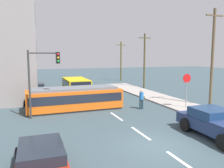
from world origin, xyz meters
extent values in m
plane|color=#36484F|center=(0.00, 10.00, 0.00)|extent=(120.00, 120.00, 0.00)
cube|color=#9D968F|center=(6.80, 6.00, 0.07)|extent=(3.20, 36.00, 0.14)
cube|color=silver|center=(0.00, -2.00, 0.01)|extent=(0.16, 2.40, 0.01)
cube|color=silver|center=(0.00, 2.00, 0.01)|extent=(0.16, 2.40, 0.01)
cube|color=silver|center=(0.00, 6.00, 0.01)|extent=(0.16, 2.40, 0.01)
cube|color=silver|center=(0.00, 15.25, 0.01)|extent=(0.16, 2.40, 0.01)
cube|color=silver|center=(0.00, 21.25, 0.01)|extent=(0.16, 2.40, 0.01)
cube|color=#2D3847|center=(-5.34, 20.17, 1.92)|extent=(0.06, 14.29, 1.92)
cube|color=#2D3847|center=(-5.34, 20.17, 5.12)|extent=(0.06, 14.29, 1.92)
cube|color=#2D3847|center=(-5.34, 20.17, 8.32)|extent=(0.06, 14.29, 1.92)
cube|color=#DC5C14|center=(-2.52, 9.25, 0.93)|extent=(7.87, 2.65, 1.56)
cube|color=#2D2D2D|center=(-2.52, 9.25, 0.07)|extent=(7.71, 2.53, 0.15)
cube|color=slate|center=(-2.52, 9.25, 1.81)|extent=(7.08, 2.26, 0.20)
cube|color=#1E232D|center=(-2.52, 9.25, 1.12)|extent=(7.55, 2.69, 0.69)
cube|color=gold|center=(-0.84, 17.33, 1.05)|extent=(2.54, 5.48, 1.50)
cube|color=black|center=(-0.82, 14.65, 1.27)|extent=(2.25, 0.14, 0.90)
cube|color=black|center=(-0.84, 17.33, 1.32)|extent=(2.57, 4.66, 0.60)
cylinder|color=black|center=(-0.82, 15.58, 0.45)|extent=(2.56, 0.92, 0.90)
cylinder|color=black|center=(-0.85, 19.08, 0.45)|extent=(2.56, 0.92, 0.90)
cylinder|color=#20383E|center=(2.76, 7.49, 0.42)|extent=(0.16, 0.16, 0.85)
cylinder|color=#20383E|center=(2.96, 7.49, 0.42)|extent=(0.16, 0.16, 0.85)
cylinder|color=#2970BE|center=(2.86, 7.49, 1.15)|extent=(0.36, 0.36, 0.60)
sphere|color=tan|center=(2.86, 7.49, 1.56)|extent=(0.22, 0.22, 0.22)
cube|color=#4C3611|center=(3.08, 7.54, 0.95)|extent=(0.22, 0.14, 0.24)
cube|color=navy|center=(3.70, -0.12, 0.68)|extent=(2.13, 5.05, 0.65)
cube|color=navy|center=(3.72, 0.43, 1.27)|extent=(1.95, 1.95, 0.55)
cylinder|color=black|center=(2.74, 1.41, 0.40)|extent=(0.30, 0.81, 0.80)
cylinder|color=black|center=(4.74, 1.36, 0.40)|extent=(0.30, 0.81, 0.80)
cylinder|color=black|center=(2.66, -1.59, 0.40)|extent=(0.30, 0.81, 0.80)
cube|color=#A82411|center=(-5.75, -0.84, 0.52)|extent=(1.83, 4.47, 0.55)
cube|color=black|center=(-5.75, -0.99, 0.99)|extent=(1.67, 2.47, 0.40)
cylinder|color=black|center=(-6.63, 0.51, 0.32)|extent=(0.23, 0.64, 0.64)
cylinder|color=black|center=(-4.84, 0.49, 0.32)|extent=(0.23, 0.64, 0.64)
cube|color=black|center=(-5.61, 13.25, 0.52)|extent=(1.89, 4.49, 0.55)
cube|color=black|center=(-5.61, 13.10, 0.99)|extent=(1.72, 2.48, 0.40)
cylinder|color=black|center=(-6.55, 14.57, 0.32)|extent=(0.23, 0.64, 0.64)
cylinder|color=black|center=(-4.72, 14.60, 0.32)|extent=(0.23, 0.64, 0.64)
cylinder|color=black|center=(-6.51, 11.90, 0.32)|extent=(0.23, 0.64, 0.64)
cylinder|color=black|center=(-4.68, 11.92, 0.32)|extent=(0.23, 0.64, 0.64)
cube|color=silver|center=(-5.22, 19.96, 0.52)|extent=(1.81, 4.53, 0.55)
cube|color=black|center=(-5.22, 19.81, 0.99)|extent=(1.66, 2.49, 0.40)
cylinder|color=black|center=(-6.12, 21.32, 0.32)|extent=(0.22, 0.64, 0.64)
cylinder|color=black|center=(-4.32, 21.31, 0.32)|extent=(0.22, 0.64, 0.64)
cylinder|color=black|center=(-6.12, 18.61, 0.32)|extent=(0.22, 0.64, 0.64)
cylinder|color=black|center=(-4.33, 18.60, 0.32)|extent=(0.22, 0.64, 0.64)
cylinder|color=gray|center=(6.50, 6.27, 1.24)|extent=(0.07, 0.07, 2.20)
cylinder|color=red|center=(6.50, 6.27, 2.64)|extent=(0.76, 0.04, 0.76)
cylinder|color=#333333|center=(-6.07, 7.54, 2.47)|extent=(0.14, 0.14, 4.95)
cylinder|color=#333333|center=(-5.05, 7.54, 4.75)|extent=(2.05, 0.10, 0.10)
cube|color=black|center=(-4.02, 7.54, 4.40)|extent=(0.28, 0.24, 0.84)
sphere|color=red|center=(-4.02, 7.41, 4.65)|extent=(0.16, 0.16, 0.16)
sphere|color=gold|center=(-4.02, 7.41, 4.40)|extent=(0.16, 0.16, 0.16)
sphere|color=green|center=(-4.02, 7.41, 4.15)|extent=(0.16, 0.16, 0.16)
cylinder|color=brown|center=(9.09, 6.25, 4.28)|extent=(0.24, 0.24, 8.56)
cube|color=brown|center=(9.09, 6.25, 7.96)|extent=(1.80, 0.12, 0.12)
cylinder|color=#4A4424|center=(9.12, 18.91, 3.77)|extent=(0.24, 0.24, 7.55)
cube|color=#4A4424|center=(9.12, 18.91, 6.95)|extent=(1.80, 0.12, 0.12)
cylinder|color=brown|center=(9.53, 28.60, 3.50)|extent=(0.24, 0.24, 7.00)
cube|color=brown|center=(9.53, 28.60, 6.40)|extent=(1.80, 0.12, 0.12)
camera|label=1|loc=(-6.04, -9.78, 4.58)|focal=36.88mm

